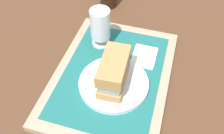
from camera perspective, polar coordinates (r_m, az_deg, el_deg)
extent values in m
plane|color=brown|center=(0.72, 0.00, -2.61)|extent=(3.00, 3.00, 0.00)
cube|color=tan|center=(0.72, 0.00, -2.11)|extent=(0.44, 0.32, 0.02)
cube|color=#1E6B66|center=(0.71, 0.00, -1.57)|extent=(0.38, 0.27, 0.00)
cylinder|color=white|center=(0.68, 0.39, -3.76)|extent=(0.19, 0.19, 0.01)
cube|color=tan|center=(0.66, 0.40, -2.76)|extent=(0.13, 0.07, 0.02)
cube|color=#9EA3A8|center=(0.65, 0.41, -1.66)|extent=(0.12, 0.06, 0.02)
cube|color=silver|center=(0.64, 0.41, -0.97)|extent=(0.11, 0.06, 0.01)
sphere|color=#47932D|center=(0.66, 1.42, 2.84)|extent=(0.04, 0.04, 0.04)
cube|color=tan|center=(0.62, 0.42, 0.34)|extent=(0.13, 0.07, 0.04)
cylinder|color=silver|center=(0.79, -2.52, 5.61)|extent=(0.06, 0.06, 0.01)
cylinder|color=silver|center=(0.78, -2.56, 6.41)|extent=(0.01, 0.01, 0.02)
cylinder|color=silver|center=(0.74, -2.71, 9.80)|extent=(0.06, 0.06, 0.09)
cylinder|color=gold|center=(0.75, -2.67, 8.87)|extent=(0.06, 0.06, 0.06)
cylinder|color=white|center=(0.73, -2.77, 11.09)|extent=(0.05, 0.05, 0.01)
cube|color=white|center=(0.75, 7.40, 2.42)|extent=(0.09, 0.07, 0.01)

